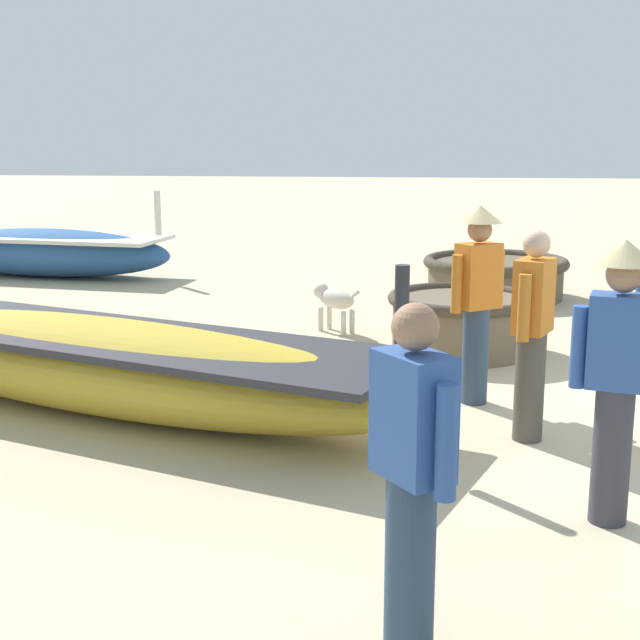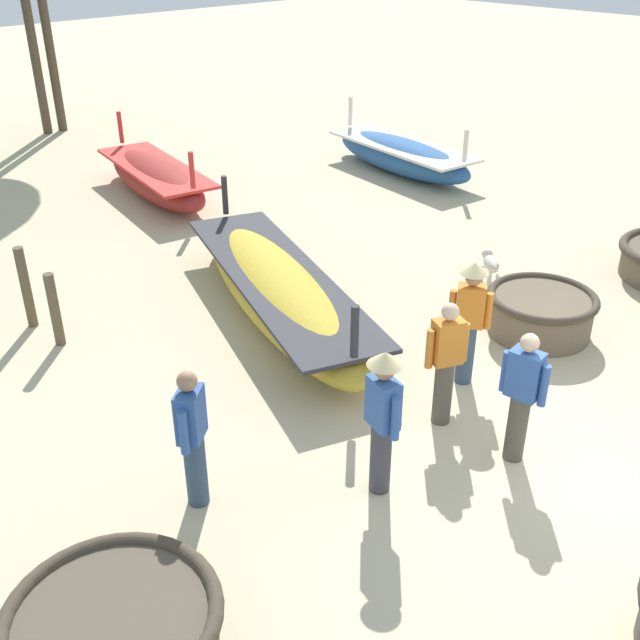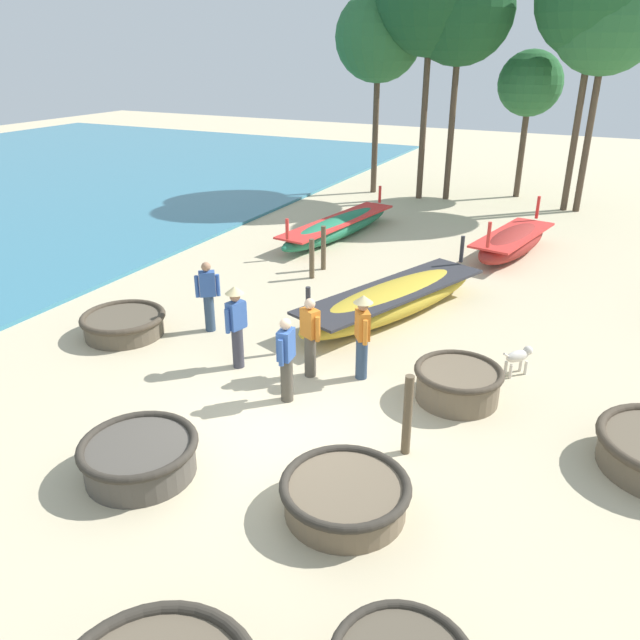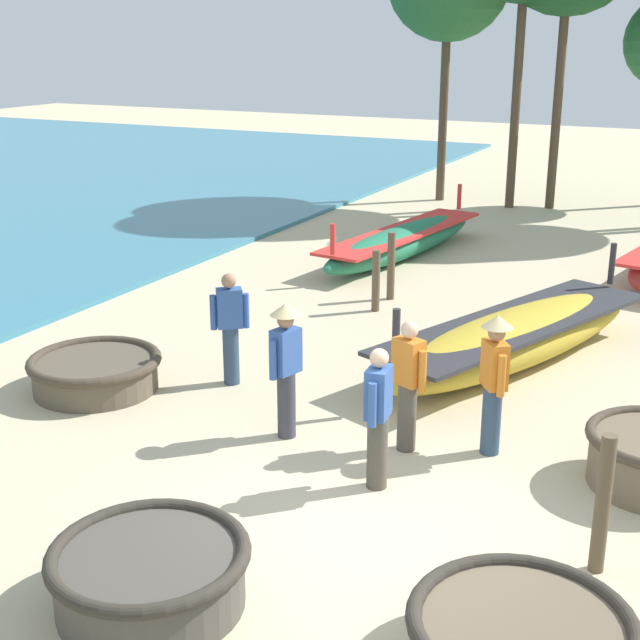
# 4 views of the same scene
# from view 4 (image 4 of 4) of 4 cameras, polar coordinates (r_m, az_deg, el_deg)

# --- Properties ---
(ground_plane) EXTENTS (80.00, 80.00, 0.00)m
(ground_plane) POSITION_cam_4_polar(r_m,az_deg,el_deg) (8.97, 3.41, -13.21)
(ground_plane) COLOR #C6B793
(coracle_front_left) EXTENTS (1.80, 1.80, 0.48)m
(coracle_front_left) POSITION_cam_4_polar(r_m,az_deg,el_deg) (12.43, -14.19, -3.19)
(coracle_front_left) COLOR brown
(coracle_front_left) RESTS_ON ground
(coracle_front_right) EXTENTS (1.72, 1.72, 0.56)m
(coracle_front_right) POSITION_cam_4_polar(r_m,az_deg,el_deg) (7.92, -10.83, -15.63)
(coracle_front_right) COLOR #4C473F
(coracle_front_right) RESTS_ON ground
(coracle_upturned) EXTENTS (1.76, 1.76, 0.49)m
(coracle_upturned) POSITION_cam_4_polar(r_m,az_deg,el_deg) (7.30, 12.74, -19.35)
(coracle_upturned) COLOR brown
(coracle_upturned) RESTS_ON ground
(long_boat_red_hull) EXTENTS (1.83, 6.00, 1.20)m
(long_boat_red_hull) POSITION_cam_4_polar(r_m,az_deg,el_deg) (19.26, 5.30, 5.06)
(long_boat_red_hull) COLOR #237551
(long_boat_red_hull) RESTS_ON ground
(long_boat_green_hull) EXTENTS (3.19, 5.76, 1.38)m
(long_boat_green_hull) POSITION_cam_4_polar(r_m,az_deg,el_deg) (13.30, 12.39, -1.06)
(long_boat_green_hull) COLOR gold
(long_boat_green_hull) RESTS_ON ground
(fisherman_hauling) EXTENTS (0.44, 0.38, 1.57)m
(fisherman_hauling) POSITION_cam_4_polar(r_m,az_deg,el_deg) (12.13, -5.77, -0.38)
(fisherman_hauling) COLOR #2D425B
(fisherman_hauling) RESTS_ON ground
(fisherman_with_hat) EXTENTS (0.36, 0.52, 1.67)m
(fisherman_with_hat) POSITION_cam_4_polar(r_m,az_deg,el_deg) (10.45, -2.19, -2.67)
(fisherman_with_hat) COLOR #383842
(fisherman_with_hat) RESTS_ON ground
(fisherman_standing_left) EXTENTS (0.49, 0.34, 1.57)m
(fisherman_standing_left) POSITION_cam_4_polar(r_m,az_deg,el_deg) (10.20, 5.65, -4.01)
(fisherman_standing_left) COLOR #4C473D
(fisherman_standing_left) RESTS_ON ground
(fisherman_standing_right) EXTENTS (0.26, 0.53, 1.57)m
(fisherman_standing_right) POSITION_cam_4_polar(r_m,az_deg,el_deg) (9.35, 3.73, -6.08)
(fisherman_standing_right) COLOR #4C473D
(fisherman_standing_right) RESTS_ON ground
(fisherman_by_coracle) EXTENTS (0.38, 0.45, 1.67)m
(fisherman_by_coracle) POSITION_cam_4_polar(r_m,az_deg,el_deg) (10.21, 11.08, -3.51)
(fisherman_by_coracle) COLOR #2D425B
(fisherman_by_coracle) RESTS_ON ground
(mooring_post_inland) EXTENTS (0.14, 0.14, 1.23)m
(mooring_post_inland) POSITION_cam_4_polar(r_m,az_deg,el_deg) (16.08, 4.57, 3.46)
(mooring_post_inland) COLOR brown
(mooring_post_inland) RESTS_ON ground
(mooring_post_mid_beach) EXTENTS (0.14, 0.14, 1.08)m
(mooring_post_mid_beach) POSITION_cam_4_polar(r_m,az_deg,el_deg) (15.38, 3.60, 2.52)
(mooring_post_mid_beach) COLOR brown
(mooring_post_mid_beach) RESTS_ON ground
(mooring_post_shoreline) EXTENTS (0.14, 0.14, 1.34)m
(mooring_post_shoreline) POSITION_cam_4_polar(r_m,az_deg,el_deg) (8.40, 17.63, -11.18)
(mooring_post_shoreline) COLOR brown
(mooring_post_shoreline) RESTS_ON ground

